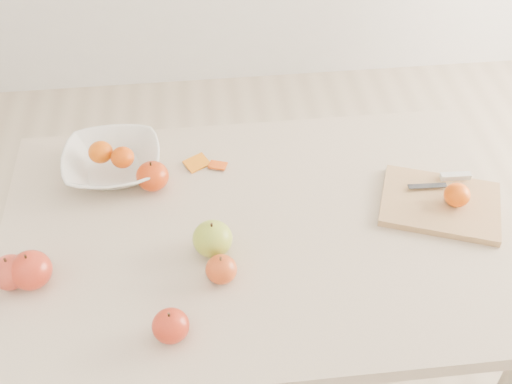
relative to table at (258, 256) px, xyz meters
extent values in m
cube|color=beige|center=(0.00, 0.00, 0.08)|extent=(1.20, 0.80, 0.04)
cylinder|color=#BCAA8E|center=(-0.54, 0.34, -0.30)|extent=(0.06, 0.06, 0.71)
cylinder|color=#BCAA8E|center=(0.54, 0.34, -0.30)|extent=(0.06, 0.06, 0.71)
cube|color=tan|center=(0.44, 0.02, 0.11)|extent=(0.33, 0.29, 0.02)
ellipsoid|color=#DF4507|center=(0.47, 0.01, 0.14)|extent=(0.06, 0.06, 0.05)
imported|color=white|center=(-0.34, 0.24, 0.13)|extent=(0.24, 0.24, 0.06)
ellipsoid|color=#CE4807|center=(-0.37, 0.25, 0.16)|extent=(0.06, 0.06, 0.05)
ellipsoid|color=#CF3B07|center=(-0.31, 0.22, 0.16)|extent=(0.06, 0.06, 0.05)
cube|color=#CA690E|center=(-0.13, 0.24, 0.10)|extent=(0.07, 0.07, 0.01)
cube|color=#DF4E0F|center=(-0.08, 0.23, 0.10)|extent=(0.05, 0.05, 0.01)
cube|color=silver|center=(0.50, 0.10, 0.12)|extent=(0.08, 0.02, 0.01)
cube|color=#3B3E43|center=(0.42, 0.07, 0.12)|extent=(0.10, 0.02, 0.00)
ellipsoid|color=olive|center=(-0.11, -0.06, 0.14)|extent=(0.09, 0.09, 0.08)
ellipsoid|color=maroon|center=(-0.10, -0.14, 0.13)|extent=(0.07, 0.07, 0.06)
ellipsoid|color=maroon|center=(-0.50, -0.10, 0.14)|extent=(0.09, 0.09, 0.08)
ellipsoid|color=#941002|center=(-0.24, 0.17, 0.14)|extent=(0.08, 0.08, 0.07)
ellipsoid|color=maroon|center=(-0.54, -0.10, 0.14)|extent=(0.08, 0.08, 0.07)
ellipsoid|color=maroon|center=(-0.20, -0.27, 0.13)|extent=(0.07, 0.07, 0.07)
camera|label=1|loc=(-0.12, -1.01, 1.19)|focal=45.00mm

